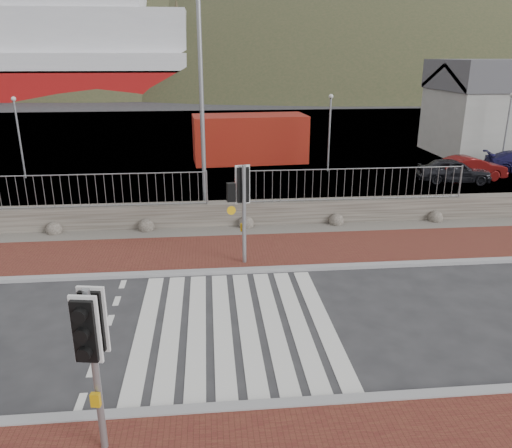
{
  "coord_description": "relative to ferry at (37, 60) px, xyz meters",
  "views": [
    {
      "loc": [
        -0.51,
        -10.44,
        6.1
      ],
      "look_at": [
        0.79,
        3.0,
        1.49
      ],
      "focal_mm": 35.0,
      "sensor_mm": 36.0,
      "label": 1
    }
  ],
  "objects": [
    {
      "name": "traffic_signal_near",
      "position": [
        22.33,
        -71.66,
        -3.28
      ],
      "size": [
        0.45,
        0.31,
        2.9
      ],
      "rotation": [
        0.0,
        0.0,
        -0.17
      ],
      "color": "gray",
      "rests_on": "ground"
    },
    {
      "name": "zebra_crossing",
      "position": [
        24.65,
        -67.9,
        -5.36
      ],
      "size": [
        4.62,
        5.6,
        0.01
      ],
      "color": "silver",
      "rests_on": "ground"
    },
    {
      "name": "stone_wall",
      "position": [
        24.65,
        -60.6,
        -4.91
      ],
      "size": [
        40.0,
        0.6,
        0.9
      ],
      "primitive_type": "cube",
      "color": "#48423B",
      "rests_on": "ground"
    },
    {
      "name": "hills_backdrop",
      "position": [
        31.4,
        20.0,
        -28.42
      ],
      "size": [
        254.0,
        90.0,
        100.0
      ],
      "color": "#2E351F",
      "rests_on": "ground"
    },
    {
      "name": "kerb_far",
      "position": [
        24.65,
        -64.9,
        -5.31
      ],
      "size": [
        40.0,
        0.25,
        0.12
      ],
      "primitive_type": "cube",
      "color": "gray",
      "rests_on": "ground"
    },
    {
      "name": "sidewalk_far",
      "position": [
        24.65,
        -63.4,
        -5.32
      ],
      "size": [
        40.0,
        3.0,
        0.08
      ],
      "primitive_type": "cube",
      "color": "brown",
      "rests_on": "ground"
    },
    {
      "name": "kerb_near",
      "position": [
        24.65,
        -70.9,
        -5.31
      ],
      "size": [
        40.0,
        0.25,
        0.12
      ],
      "primitive_type": "cube",
      "color": "gray",
      "rests_on": "ground"
    },
    {
      "name": "car_a",
      "position": [
        36.35,
        -55.0,
        -4.76
      ],
      "size": [
        3.72,
        2.06,
        1.2
      ],
      "primitive_type": "imported",
      "rotation": [
        0.0,
        0.0,
        1.38
      ],
      "color": "black",
      "rests_on": "ground"
    },
    {
      "name": "railing",
      "position": [
        24.65,
        -60.75,
        -3.54
      ],
      "size": [
        18.07,
        0.07,
        1.22
      ],
      "color": "gray",
      "rests_on": "stone_wall"
    },
    {
      "name": "car_b",
      "position": [
        37.39,
        -54.6,
        -4.76
      ],
      "size": [
        3.78,
        1.71,
        1.2
      ],
      "primitive_type": "imported",
      "rotation": [
        0.0,
        0.0,
        1.69
      ],
      "color": "#560C0C",
      "rests_on": "ground"
    },
    {
      "name": "gravel_strip",
      "position": [
        24.65,
        -61.4,
        -5.33
      ],
      "size": [
        40.0,
        1.5,
        0.06
      ],
      "primitive_type": "cube",
      "color": "#59544C",
      "rests_on": "ground"
    },
    {
      "name": "water",
      "position": [
        24.65,
        -5.0,
        -5.36
      ],
      "size": [
        220.0,
        50.0,
        0.05
      ],
      "primitive_type": "cube",
      "color": "#3F4C54",
      "rests_on": "ground"
    },
    {
      "name": "ferry",
      "position": [
        0.0,
        0.0,
        0.0
      ],
      "size": [
        50.0,
        16.0,
        20.0
      ],
      "color": "maroon",
      "rests_on": "ground"
    },
    {
      "name": "shipping_container",
      "position": [
        26.62,
        -48.94,
        -3.99
      ],
      "size": [
        6.76,
        3.21,
        2.74
      ],
      "primitive_type": "cube",
      "rotation": [
        0.0,
        0.0,
        0.07
      ],
      "color": "maroon",
      "rests_on": "ground"
    },
    {
      "name": "quay",
      "position": [
        24.65,
        -40.0,
        -5.36
      ],
      "size": [
        120.0,
        40.0,
        0.5
      ],
      "primitive_type": "cube",
      "color": "#4C4C4F",
      "rests_on": "ground"
    },
    {
      "name": "streetlight",
      "position": [
        24.12,
        -59.75,
        -0.26
      ],
      "size": [
        1.85,
        0.85,
        9.07
      ],
      "rotation": [
        0.0,
        0.0,
        0.36
      ],
      "color": "gray",
      "rests_on": "ground"
    },
    {
      "name": "ground",
      "position": [
        24.65,
        -67.9,
        -5.36
      ],
      "size": [
        220.0,
        220.0,
        0.0
      ],
      "primitive_type": "plane",
      "color": "#28282B",
      "rests_on": "ground"
    },
    {
      "name": "traffic_signal_far",
      "position": [
        25.11,
        -64.33,
        -3.13
      ],
      "size": [
        0.76,
        0.35,
        3.08
      ],
      "rotation": [
        0.0,
        0.0,
        3.33
      ],
      "color": "gray",
      "rests_on": "ground"
    }
  ]
}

